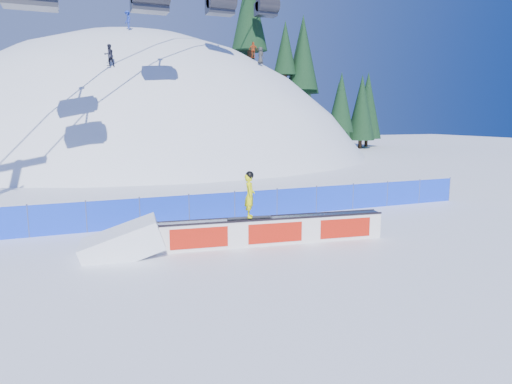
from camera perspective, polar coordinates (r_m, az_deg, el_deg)
name	(u,v)px	position (r m, az deg, el deg)	size (l,w,h in m)	color
ground	(304,243)	(16.15, 6.05, -6.42)	(160.00, 160.00, 0.00)	white
snow_hill	(145,297)	(60.47, -13.73, -12.64)	(64.00, 64.00, 64.00)	white
treeline	(319,83)	(63.31, 7.85, 13.36)	(20.56, 12.19, 19.13)	#301F13
safety_fence	(256,204)	(19.98, 0.02, -1.53)	(22.05, 0.05, 1.30)	blue
rail_box	(273,230)	(15.92, 2.16, -4.82)	(8.08, 1.53, 0.97)	white
snow_ramp	(123,255)	(15.38, -16.26, -7.55)	(2.47, 1.65, 0.93)	white
snowboarder	(250,195)	(15.43, -0.80, -0.39)	(1.57, 0.64, 1.61)	black
distant_skiers	(182,42)	(45.65, -9.21, 18.03)	(16.24, 10.42, 6.23)	black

